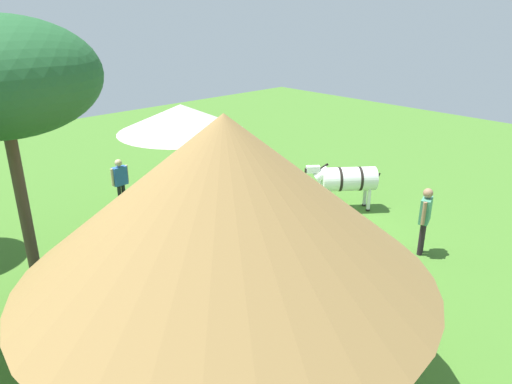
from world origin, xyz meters
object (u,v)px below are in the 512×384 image
Objects in this scene: patio_chair_west_end at (207,207)px; zebra_nearest_camera at (247,170)px; guest_beside_umbrella at (120,180)px; zebra_toward_hut at (347,179)px; shade_umbrella at (181,118)px; standing_watcher at (425,215)px; striped_lounge_chair at (331,238)px; thatched_hut at (227,253)px; patio_chair_near_hut at (167,185)px; zebra_by_umbrella at (158,211)px; patio_dining_table at (185,191)px.

patio_chair_west_end is 2.32m from zebra_nearest_camera.
guest_beside_umbrella reaches higher than zebra_toward_hut.
shade_umbrella is 5.22m from zebra_toward_hut.
standing_watcher is (-5.08, -2.84, 0.54)m from patio_chair_west_end.
guest_beside_umbrella is 1.79× the size of striped_lounge_chair.
thatched_hut reaches higher than striped_lounge_chair.
striped_lounge_chair is (-5.66, -1.25, -0.26)m from patio_chair_near_hut.
zebra_toward_hut is at bearing 55.84° from zebra_by_umbrella.
patio_dining_table is (6.41, -3.68, -1.81)m from thatched_hut.
patio_chair_west_end is at bearing 99.40° from zebra_toward_hut.
shade_umbrella is 1.59× the size of zebra_nearest_camera.
shade_umbrella is 1.87× the size of zebra_toward_hut.
patio_dining_table is at bearing 128.67° from guest_beside_umbrella.
guest_beside_umbrella is (1.47, 1.33, -1.91)m from shade_umbrella.
standing_watcher is at bearing 27.54° from zebra_by_umbrella.
patio_chair_west_end reaches higher than striped_lounge_chair.
striped_lounge_chair is 2.73m from zebra_toward_hut.
thatched_hut is 5.82m from striped_lounge_chair.
standing_watcher reaches higher than zebra_toward_hut.
guest_beside_umbrella is (7.88, -2.35, -1.51)m from thatched_hut.
zebra_by_umbrella is at bearing -169.17° from patio_chair_west_end.
shade_umbrella is 2.57× the size of patio_dining_table.
guest_beside_umbrella reaches higher than patio_chair_near_hut.
shade_umbrella is at bearing 86.81° from zebra_toward_hut.
zebra_nearest_camera is at bearing 77.47° from standing_watcher.
zebra_nearest_camera is (5.78, 0.67, -0.10)m from standing_watcher.
standing_watcher is 0.78× the size of zebra_by_umbrella.
standing_watcher is at bearing -56.97° from patio_chair_west_end.
striped_lounge_chair is at bearing -69.15° from thatched_hut.
thatched_hut is 8.36m from guest_beside_umbrella.
zebra_by_umbrella is (-1.38, 1.80, 0.31)m from patio_dining_table.
zebra_by_umbrella reaches higher than zebra_nearest_camera.
thatched_hut reaches higher than guest_beside_umbrella.
patio_chair_west_end is 2.34m from patio_chair_near_hut.
shade_umbrella is at bearing 90.00° from patio_chair_near_hut.
zebra_nearest_camera is (-1.93, -3.42, -0.00)m from guest_beside_umbrella.
zebra_toward_hut is (1.29, -2.30, 0.71)m from striped_lounge_chair.
patio_chair_near_hut is at bearing -4.73° from shade_umbrella.
patio_chair_west_end is at bearing 36.87° from striped_lounge_chair.
standing_watcher is at bearing -127.45° from striped_lounge_chair.
patio_dining_table is 6.84m from standing_watcher.
standing_watcher is at bearing -166.70° from zebra_nearest_camera.
patio_dining_table is at bearing 90.00° from patio_chair_west_end.
striped_lounge_chair is 0.40× the size of zebra_by_umbrella.
thatched_hut is at bearing 142.60° from zebra_nearest_camera.
thatched_hut is at bearing -36.02° from zebra_by_umbrella.
zebra_toward_hut is (-4.38, -3.56, 0.45)m from patio_chair_near_hut.
zebra_toward_hut is (-2.05, -3.73, 0.45)m from patio_chair_west_end.
shade_umbrella is 4.06× the size of patio_chair_near_hut.
striped_lounge_chair is at bearing -163.31° from patio_dining_table.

